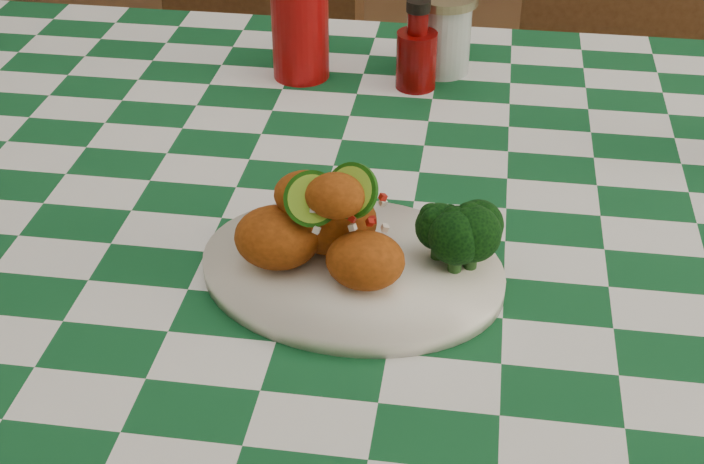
% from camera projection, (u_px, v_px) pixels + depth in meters
% --- Properties ---
extents(dining_table, '(1.66, 1.06, 0.79)m').
position_uv_depth(dining_table, '(404.00, 448.00, 1.32)').
color(dining_table, '#104D24').
rests_on(dining_table, ground).
extents(plate, '(0.34, 0.28, 0.02)m').
position_uv_depth(plate, '(352.00, 270.00, 0.97)').
color(plate, white).
rests_on(plate, dining_table).
extents(fried_chicken_pile, '(0.16, 0.12, 0.10)m').
position_uv_depth(fried_chicken_pile, '(337.00, 219.00, 0.94)').
color(fried_chicken_pile, '#9D420F').
rests_on(fried_chicken_pile, plate).
extents(broccoli_side, '(0.09, 0.09, 0.07)m').
position_uv_depth(broccoli_side, '(454.00, 237.00, 0.95)').
color(broccoli_side, black).
rests_on(broccoli_side, plate).
extents(red_tumbler, '(0.09, 0.09, 0.14)m').
position_uv_depth(red_tumbler, '(300.00, 30.00, 1.33)').
color(red_tumbler, '#950808').
rests_on(red_tumbler, dining_table).
extents(ketchup_bottle, '(0.07, 0.07, 0.12)m').
position_uv_depth(ketchup_bottle, '(417.00, 45.00, 1.31)').
color(ketchup_bottle, '#610504').
rests_on(ketchup_bottle, dining_table).
extents(mason_jar, '(0.09, 0.09, 0.11)m').
position_uv_depth(mason_jar, '(443.00, 33.00, 1.35)').
color(mason_jar, '#B2BCBA').
rests_on(mason_jar, dining_table).
extents(wooden_chair_left, '(0.57, 0.58, 1.00)m').
position_uv_depth(wooden_chair_left, '(213.00, 102.00, 1.94)').
color(wooden_chair_left, '#472814').
rests_on(wooden_chair_left, ground).
extents(wooden_chair_right, '(0.44, 0.46, 0.94)m').
position_uv_depth(wooden_chair_right, '(623.00, 167.00, 1.79)').
color(wooden_chair_right, '#472814').
rests_on(wooden_chair_right, ground).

